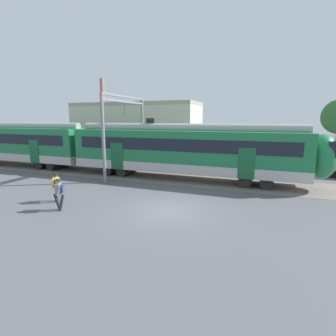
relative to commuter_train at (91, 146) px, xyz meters
name	(u,v)px	position (x,y,z in m)	size (l,w,h in m)	color
ground_plane	(168,211)	(10.14, -7.34, -2.25)	(160.00, 160.00, 0.00)	#515156
track_bed	(71,169)	(-2.48, 0.00, -2.25)	(80.00, 4.40, 0.01)	slate
commuter_train	(91,146)	(0.00, 0.00, 0.00)	(38.05, 3.07, 4.73)	#B7B7B2
pedestrian_yellow	(56,185)	(3.61, -8.09, -1.26)	(0.58, 0.64, 1.67)	navy
pedestrian_grey	(59,192)	(4.81, -9.17, -1.26)	(0.71, 0.52, 1.67)	#28282D
catenary_gantry	(125,123)	(3.52, 0.00, 2.06)	(0.24, 6.64, 6.53)	gray
background_building	(136,132)	(0.71, 7.20, 0.95)	(14.08, 5.00, 9.20)	beige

